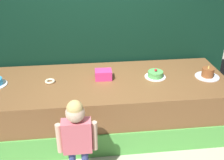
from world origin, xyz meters
name	(u,v)px	position (x,y,z in m)	size (l,w,h in m)	color
ground_plane	(109,155)	(0.00, 0.00, 0.00)	(12.00, 12.00, 0.00)	#BCB29E
stage_platform	(104,105)	(0.00, 0.62, 0.39)	(3.47, 1.27, 0.78)	brown
curtain_backdrop	(99,25)	(0.00, 1.35, 1.36)	(4.16, 0.08, 2.73)	black
child_figure	(77,133)	(-0.37, -0.41, 0.72)	(0.43, 0.20, 1.12)	#3F4C8C
pink_box	(103,75)	(0.00, 0.69, 0.85)	(0.23, 0.17, 0.13)	#E63784
donut	(50,81)	(-0.74, 0.66, 0.80)	(0.14, 0.14, 0.03)	beige
cake_center	(155,74)	(0.74, 0.66, 0.83)	(0.30, 0.30, 0.13)	white
cake_right	(208,73)	(1.48, 0.58, 0.84)	(0.34, 0.34, 0.19)	silver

